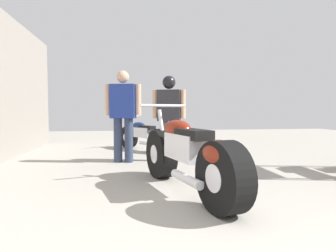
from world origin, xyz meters
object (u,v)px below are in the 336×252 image
at_px(mechanic_in_blue, 123,111).
at_px(mechanic_with_helmet, 169,110).
at_px(motorcycle_maroon_cruiser, 187,155).
at_px(motorcycle_black_naked, 144,136).

relative_size(mechanic_in_blue, mechanic_with_helmet, 1.05).
xyz_separation_m(motorcycle_maroon_cruiser, mechanic_with_helmet, (0.11, 2.12, 0.53)).
xyz_separation_m(motorcycle_maroon_cruiser, motorcycle_black_naked, (-0.27, 3.64, -0.09)).
bearing_deg(motorcycle_black_naked, motorcycle_maroon_cruiser, -85.76).
distance_m(mechanic_in_blue, mechanic_with_helmet, 0.86).
bearing_deg(mechanic_with_helmet, motorcycle_black_naked, 103.91).
distance_m(motorcycle_maroon_cruiser, mechanic_in_blue, 2.30).
distance_m(motorcycle_maroon_cruiser, motorcycle_black_naked, 3.65).
relative_size(motorcycle_maroon_cruiser, mechanic_in_blue, 1.31).
bearing_deg(mechanic_in_blue, motorcycle_black_naked, 72.48).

